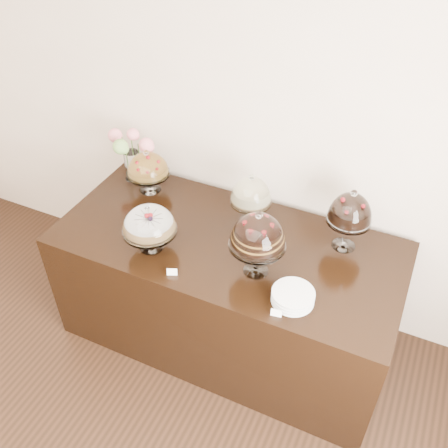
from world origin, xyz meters
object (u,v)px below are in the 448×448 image
at_px(cake_stand_sugar_sponge, 149,222).
at_px(plate_stack, 293,297).
at_px(display_counter, 227,290).
at_px(flower_vase, 130,151).
at_px(cake_stand_choco_layer, 258,234).
at_px(cake_stand_cheesecake, 251,193).
at_px(cake_stand_fruit_tart, 148,166).
at_px(cake_stand_dark_choco, 350,211).

bearing_deg(cake_stand_sugar_sponge, plate_stack, -3.32).
xyz_separation_m(display_counter, flower_vase, (-0.91, 0.34, 0.69)).
distance_m(cake_stand_choco_layer, cake_stand_cheesecake, 0.46).
bearing_deg(display_counter, plate_stack, -29.41).
bearing_deg(cake_stand_fruit_tart, display_counter, -20.44).
height_order(flower_vase, plate_stack, flower_vase).
xyz_separation_m(cake_stand_dark_choco, plate_stack, (-0.14, -0.57, -0.24)).
bearing_deg(cake_stand_fruit_tart, cake_stand_choco_layer, -23.81).
relative_size(cake_stand_fruit_tart, plate_stack, 1.43).
bearing_deg(plate_stack, flower_vase, 156.17).
height_order(cake_stand_fruit_tart, plate_stack, cake_stand_fruit_tart).
xyz_separation_m(cake_stand_sugar_sponge, cake_stand_cheesecake, (0.45, 0.49, 0.03)).
height_order(cake_stand_sugar_sponge, cake_stand_dark_choco, cake_stand_dark_choco).
height_order(display_counter, cake_stand_dark_choco, cake_stand_dark_choco).
height_order(cake_stand_dark_choco, cake_stand_fruit_tart, cake_stand_dark_choco).
bearing_deg(cake_stand_choco_layer, cake_stand_dark_choco, 46.57).
bearing_deg(cake_stand_fruit_tart, cake_stand_sugar_sponge, -57.63).
relative_size(display_counter, cake_stand_dark_choco, 5.19).
relative_size(display_counter, cake_stand_choco_layer, 5.01).
bearing_deg(plate_stack, display_counter, 150.59).
bearing_deg(cake_stand_choco_layer, cake_stand_cheesecake, 116.99).
relative_size(cake_stand_choco_layer, cake_stand_dark_choco, 1.04).
xyz_separation_m(cake_stand_cheesecake, flower_vase, (-0.96, 0.09, 0.01)).
bearing_deg(flower_vase, cake_stand_dark_choco, -2.41).
bearing_deg(cake_stand_cheesecake, cake_stand_choco_layer, -63.01).
relative_size(display_counter, cake_stand_cheesecake, 5.93).
bearing_deg(plate_stack, cake_stand_dark_choco, 76.39).
height_order(cake_stand_sugar_sponge, cake_stand_cheesecake, cake_stand_cheesecake).
height_order(cake_stand_dark_choco, plate_stack, cake_stand_dark_choco).
height_order(cake_stand_dark_choco, flower_vase, cake_stand_dark_choco).
distance_m(display_counter, plate_stack, 0.78).
relative_size(display_counter, flower_vase, 5.74).
bearing_deg(cake_stand_dark_choco, plate_stack, -103.61).
height_order(display_counter, cake_stand_choco_layer, cake_stand_choco_layer).
bearing_deg(plate_stack, cake_stand_choco_layer, 153.58).
distance_m(cake_stand_cheesecake, plate_stack, 0.75).
bearing_deg(cake_stand_cheesecake, plate_stack, -48.53).
bearing_deg(display_counter, cake_stand_dark_choco, 21.95).
xyz_separation_m(cake_stand_choco_layer, flower_vase, (-1.17, 0.50, -0.05)).
xyz_separation_m(cake_stand_cheesecake, cake_stand_fruit_tart, (-0.78, 0.03, -0.03)).
bearing_deg(cake_stand_choco_layer, cake_stand_sugar_sponge, -172.96).
bearing_deg(cake_stand_choco_layer, plate_stack, -26.42).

